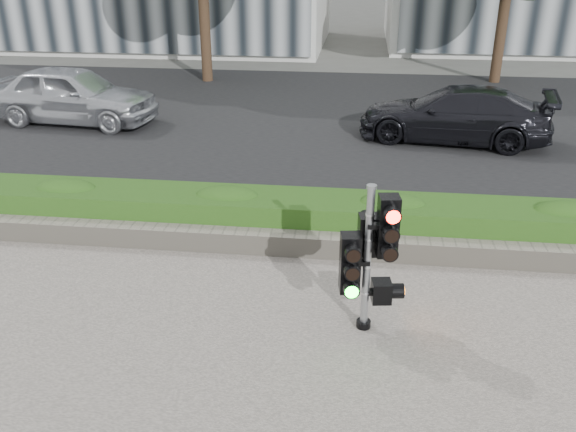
{
  "coord_description": "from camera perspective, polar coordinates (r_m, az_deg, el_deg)",
  "views": [
    {
      "loc": [
        0.92,
        -6.55,
        4.52
      ],
      "look_at": [
        0.05,
        0.6,
        1.26
      ],
      "focal_mm": 38.0,
      "sensor_mm": 36.0,
      "label": 1
    }
  ],
  "objects": [
    {
      "name": "hedge",
      "position": [
        10.05,
        1.07,
        -0.06
      ],
      "size": [
        12.0,
        1.0,
        0.68
      ],
      "primitive_type": "cube",
      "color": "#497E26",
      "rests_on": "sidewalk"
    },
    {
      "name": "curb",
      "position": [
        10.72,
        1.39,
        -0.25
      ],
      "size": [
        60.0,
        0.25,
        0.12
      ],
      "primitive_type": "cube",
      "color": "gray",
      "rests_on": "ground"
    },
    {
      "name": "car_dark",
      "position": [
        15.51,
        15.3,
        9.17
      ],
      "size": [
        4.8,
        2.6,
        1.32
      ],
      "primitive_type": "imported",
      "rotation": [
        0.0,
        0.0,
        -1.74
      ],
      "color": "black",
      "rests_on": "road"
    },
    {
      "name": "traffic_signal",
      "position": [
        7.43,
        7.64,
        -3.28
      ],
      "size": [
        0.69,
        0.54,
        1.94
      ],
      "rotation": [
        0.0,
        0.0,
        0.14
      ],
      "color": "black",
      "rests_on": "sidewalk"
    },
    {
      "name": "car_silver",
      "position": [
        17.49,
        -19.49,
        10.65
      ],
      "size": [
        4.64,
        2.27,
        1.52
      ],
      "primitive_type": "imported",
      "rotation": [
        0.0,
        0.0,
        1.46
      ],
      "color": "silver",
      "rests_on": "road"
    },
    {
      "name": "stone_wall",
      "position": [
        9.54,
        0.66,
        -2.59
      ],
      "size": [
        12.0,
        0.32,
        0.34
      ],
      "primitive_type": "cube",
      "color": "gray",
      "rests_on": "sidewalk"
    },
    {
      "name": "ground",
      "position": [
        8.01,
        -0.87,
        -10.0
      ],
      "size": [
        120.0,
        120.0,
        0.0
      ],
      "primitive_type": "plane",
      "color": "#51514C",
      "rests_on": "ground"
    },
    {
      "name": "road",
      "position": [
        17.18,
        3.68,
        9.09
      ],
      "size": [
        60.0,
        13.0,
        0.02
      ],
      "primitive_type": "cube",
      "color": "black",
      "rests_on": "ground"
    }
  ]
}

